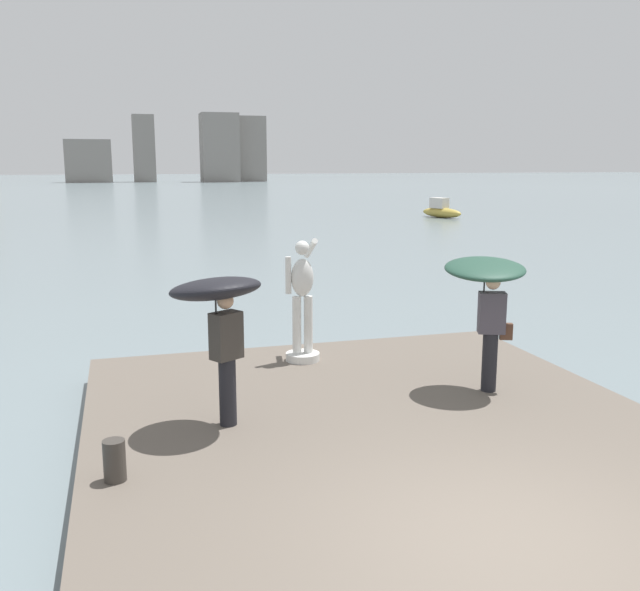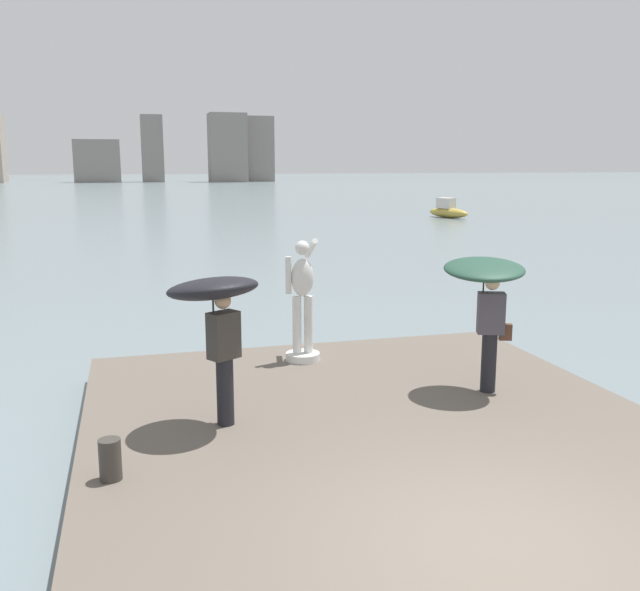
{
  "view_description": "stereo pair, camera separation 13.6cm",
  "coord_description": "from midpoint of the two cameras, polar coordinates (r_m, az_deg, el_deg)",
  "views": [
    {
      "loc": [
        -3.13,
        -4.99,
        3.71
      ],
      "look_at": [
        0.0,
        5.85,
        1.55
      ],
      "focal_mm": 38.91,
      "sensor_mm": 36.0,
      "label": 1
    },
    {
      "loc": [
        -3.0,
        -5.02,
        3.71
      ],
      "look_at": [
        0.0,
        5.85,
        1.55
      ],
      "focal_mm": 38.91,
      "sensor_mm": 36.0,
      "label": 2
    }
  ],
  "objects": [
    {
      "name": "ground_plane",
      "position": [
        45.26,
        -11.53,
        5.92
      ],
      "size": [
        400.0,
        400.0,
        0.0
      ],
      "primitive_type": "plane",
      "color": "slate"
    },
    {
      "name": "pier",
      "position": [
        8.45,
        7.55,
        -13.8
      ],
      "size": [
        7.47,
        10.1,
        0.4
      ],
      "primitive_type": "cube",
      "color": "#60564C",
      "rests_on": "ground"
    },
    {
      "name": "statue_white_figure",
      "position": [
        11.66,
        -1.12,
        -0.84
      ],
      "size": [
        0.58,
        0.85,
        2.08
      ],
      "color": "silver",
      "rests_on": "pier"
    },
    {
      "name": "onlooker_left",
      "position": [
        8.68,
        -8.16,
        -0.72
      ],
      "size": [
        1.57,
        1.58,
        2.0
      ],
      "color": "black",
      "rests_on": "pier"
    },
    {
      "name": "onlooker_right",
      "position": [
        10.26,
        13.87,
        0.68
      ],
      "size": [
        1.5,
        1.51,
        1.99
      ],
      "color": "black",
      "rests_on": "pier"
    },
    {
      "name": "mooring_bollard",
      "position": [
        7.84,
        -16.39,
        -12.81
      ],
      "size": [
        0.24,
        0.24,
        0.45
      ],
      "primitive_type": "cylinder",
      "color": "#38332D",
      "rests_on": "pier"
    },
    {
      "name": "boat_near",
      "position": [
        48.86,
        10.55,
        6.87
      ],
      "size": [
        2.05,
        3.64,
        1.35
      ],
      "color": "#B2993D",
      "rests_on": "ground"
    },
    {
      "name": "distant_skyline",
      "position": [
        143.27,
        -13.64,
        11.52
      ],
      "size": [
        56.9,
        11.84,
        13.34
      ],
      "color": "#A89989",
      "rests_on": "ground"
    }
  ]
}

